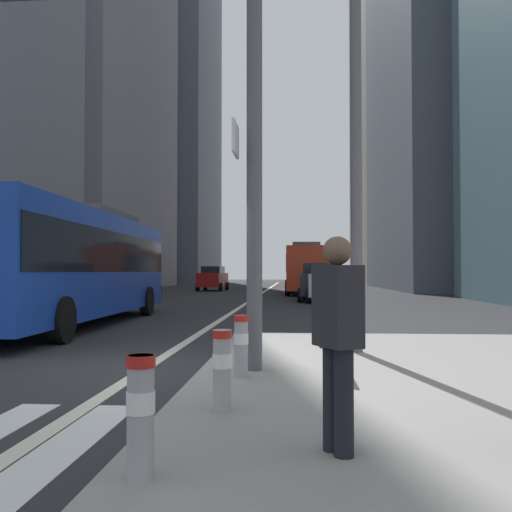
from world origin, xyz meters
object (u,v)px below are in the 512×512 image
at_px(car_receding_near, 324,282).
at_px(traffic_signal_gantry, 87,88).
at_px(car_oncoming_far, 213,278).
at_px(street_lamp_post, 356,55).
at_px(city_bus_blue_oncoming, 73,260).
at_px(bollard_front, 141,410).
at_px(pedestrian_walking, 338,333).
at_px(car_oncoming_mid, 141,280).
at_px(car_receding_far, 317,282).
at_px(city_bus_red_distant, 304,269).
at_px(city_bus_red_receding, 305,267).
at_px(bollard_right, 241,342).
at_px(bollard_left, 222,366).

bearing_deg(car_receding_near, traffic_signal_gantry, -102.07).
relative_size(car_receding_near, car_oncoming_far, 1.05).
bearing_deg(street_lamp_post, city_bus_blue_oncoming, 141.99).
height_order(city_bus_blue_oncoming, bollard_front, city_bus_blue_oncoming).
relative_size(street_lamp_post, pedestrian_walking, 4.88).
xyz_separation_m(street_lamp_post, pedestrian_walking, (-0.73, -5.46, -4.23)).
height_order(car_oncoming_mid, car_receding_near, same).
distance_m(car_receding_far, street_lamp_post, 20.24).
height_order(car_receding_far, car_oncoming_far, same).
bearing_deg(city_bus_red_distant, car_receding_near, -89.14).
relative_size(city_bus_red_receding, city_bus_red_distant, 1.01).
relative_size(car_oncoming_mid, car_receding_far, 1.00).
xyz_separation_m(city_bus_blue_oncoming, pedestrian_walking, (6.55, -11.16, -0.78)).
bearing_deg(street_lamp_post, traffic_signal_gantry, -154.58).
distance_m(city_bus_red_receding, bollard_front, 35.52).
xyz_separation_m(city_bus_red_distant, car_receding_far, (0.17, -31.74, -0.85)).
bearing_deg(city_bus_blue_oncoming, car_receding_far, 62.34).
relative_size(city_bus_blue_oncoming, city_bus_red_distant, 1.11).
bearing_deg(city_bus_red_distant, street_lamp_post, -89.92).
bearing_deg(car_receding_near, street_lamp_post, -91.27).
relative_size(car_oncoming_far, bollard_front, 5.39).
height_order(car_oncoming_mid, car_receding_far, same).
xyz_separation_m(car_receding_far, traffic_signal_gantry, (-4.13, -21.70, 3.17)).
bearing_deg(car_receding_far, bollard_right, -94.77).
bearing_deg(bollard_front, car_oncoming_mid, 105.50).
xyz_separation_m(car_oncoming_far, bollard_left, (5.87, -39.44, -0.39)).
bearing_deg(car_oncoming_mid, car_receding_far, -28.08).
height_order(bollard_right, pedestrian_walking, pedestrian_walking).
distance_m(city_bus_red_distant, bollard_right, 54.00).
bearing_deg(city_bus_red_receding, car_oncoming_far, 141.43).
bearing_deg(city_bus_red_receding, car_receding_far, -87.34).
relative_size(car_receding_near, bollard_left, 5.78).
height_order(city_bus_red_distant, traffic_signal_gantry, traffic_signal_gantry).
xyz_separation_m(city_bus_red_receding, car_oncoming_mid, (-10.52, -3.74, -0.85)).
distance_m(city_bus_red_distant, car_oncoming_mid, 28.07).
height_order(car_receding_near, car_oncoming_far, same).
xyz_separation_m(car_oncoming_mid, bollard_right, (9.11, -28.07, -0.39)).
bearing_deg(car_oncoming_mid, car_oncoming_far, 71.34).
bearing_deg(pedestrian_walking, car_oncoming_mid, 108.06).
height_order(city_bus_red_receding, city_bus_red_distant, same).
xyz_separation_m(city_bus_blue_oncoming, traffic_signal_gantry, (3.25, -7.61, 2.32)).
bearing_deg(traffic_signal_gantry, city_bus_blue_oncoming, 113.14).
bearing_deg(car_oncoming_far, bollard_right, -81.11).
distance_m(traffic_signal_gantry, bollard_right, 4.26).
relative_size(traffic_signal_gantry, street_lamp_post, 0.89).
height_order(traffic_signal_gantry, bollard_right, traffic_signal_gantry).
height_order(traffic_signal_gantry, street_lamp_post, street_lamp_post).
height_order(car_oncoming_mid, bollard_right, car_oncoming_mid).
bearing_deg(city_bus_red_distant, bollard_left, -91.75).
height_order(car_oncoming_far, bollard_left, car_oncoming_far).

